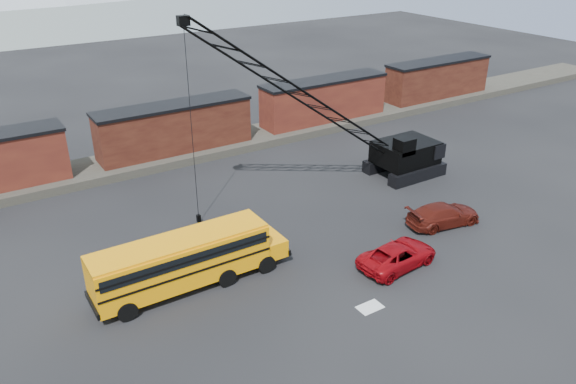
# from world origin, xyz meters

# --- Properties ---
(ground) EXTENTS (160.00, 160.00, 0.00)m
(ground) POSITION_xyz_m (0.00, 0.00, 0.00)
(ground) COLOR black
(ground) RESTS_ON ground
(gravel_berm) EXTENTS (120.00, 5.00, 0.70)m
(gravel_berm) POSITION_xyz_m (0.00, 22.00, 0.35)
(gravel_berm) COLOR #48443B
(gravel_berm) RESTS_ON ground
(boxcar_mid) EXTENTS (13.70, 3.10, 4.17)m
(boxcar_mid) POSITION_xyz_m (0.00, 22.00, 2.76)
(boxcar_mid) COLOR #512316
(boxcar_mid) RESTS_ON gravel_berm
(boxcar_east_near) EXTENTS (13.70, 3.10, 4.17)m
(boxcar_east_near) POSITION_xyz_m (16.00, 22.00, 2.76)
(boxcar_east_near) COLOR #421712
(boxcar_east_near) RESTS_ON gravel_berm
(boxcar_east_far) EXTENTS (13.70, 3.10, 4.17)m
(boxcar_east_far) POSITION_xyz_m (32.00, 22.00, 2.76)
(boxcar_east_far) COLOR #512316
(boxcar_east_far) RESTS_ON gravel_berm
(snow_patch) EXTENTS (1.40, 0.90, 0.02)m
(snow_patch) POSITION_xyz_m (0.50, -4.00, 0.01)
(snow_patch) COLOR silver
(snow_patch) RESTS_ON ground
(school_bus) EXTENTS (11.65, 2.65, 3.19)m
(school_bus) POSITION_xyz_m (-6.99, 3.14, 1.79)
(school_bus) COLOR orange
(school_bus) RESTS_ON ground
(red_pickup) EXTENTS (5.47, 2.88, 1.47)m
(red_pickup) POSITION_xyz_m (4.55, -1.68, 0.73)
(red_pickup) COLOR maroon
(red_pickup) RESTS_ON ground
(maroon_suv) EXTENTS (5.59, 3.00, 1.54)m
(maroon_suv) POSITION_xyz_m (10.74, 0.52, 0.77)
(maroon_suv) COLOR #4A130D
(maroon_suv) RESTS_ON ground
(crawler_crane) EXTENTS (21.21, 4.20, 14.13)m
(crawler_crane) POSITION_xyz_m (5.62, 9.19, 7.40)
(crawler_crane) COLOR black
(crawler_crane) RESTS_ON ground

